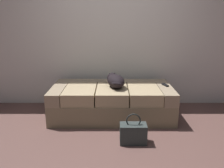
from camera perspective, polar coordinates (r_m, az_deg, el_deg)
ground_plane at (r=2.73m, az=-0.03°, el=-16.58°), size 10.00×10.00×0.00m
back_wall at (r=4.04m, az=0.01°, el=14.70°), size 6.40×0.10×2.80m
couch at (r=3.62m, az=0.00°, el=-4.21°), size 1.80×0.91×0.47m
dog_dark at (r=3.50m, az=0.76°, el=0.87°), size 0.34×0.54×0.19m
tv_remote at (r=3.67m, az=12.74°, el=-0.22°), size 0.09×0.16×0.02m
handbag at (r=2.90m, az=5.13°, el=-11.76°), size 0.32×0.18×0.38m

